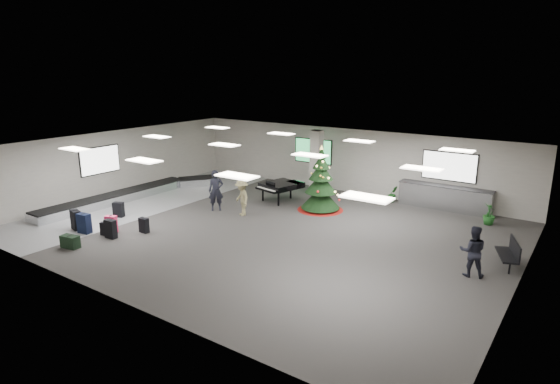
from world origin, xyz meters
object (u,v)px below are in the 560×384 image
Objects in this scene: grand_piano at (280,186)px; christmas_tree at (321,188)px; baggage_carousel at (134,194)px; potted_plant_right at (489,214)px; traveler_a at (216,191)px; potted_plant_left at (393,194)px; traveler_b at (242,198)px; pink_suitcase at (111,224)px; service_counter at (444,197)px; traveler_bench at (473,251)px; bench at (510,252)px.

christmas_tree is at bearing 9.29° from grand_piano.
baggage_carousel is 15.97m from potted_plant_right.
christmas_tree is 1.62× the size of traveler_a.
potted_plant_right reaches higher than potted_plant_left.
grand_piano is at bearing 176.15° from christmas_tree.
christmas_tree is at bearing -124.81° from potted_plant_left.
traveler_a is 1.16× the size of traveler_b.
pink_suitcase is 0.38× the size of traveler_a.
service_counter is (12.84, 6.73, 0.33)m from baggage_carousel.
traveler_bench is at bearing -4.46° from pink_suitcase.
christmas_tree reaches higher than potted_plant_right.
traveler_b is at bearing -78.17° from grand_piano.
christmas_tree reaches higher than traveler_a.
traveler_a is at bearing -135.74° from potted_plant_left.
potted_plant_right is (14.94, 5.64, 0.22)m from baggage_carousel.
pink_suitcase is (-9.56, -10.38, -0.21)m from service_counter.
christmas_tree reaches higher than bench.
christmas_tree reaches higher than pink_suitcase.
pink_suitcase is 0.88× the size of potted_plant_left.
grand_piano is at bearing 118.37° from traveler_b.
potted_plant_left is (-5.88, 5.07, -0.11)m from bench.
service_counter is 5.20× the size of potted_plant_left.
pink_suitcase is at bearing -141.48° from potted_plant_right.
christmas_tree is at bearing 32.77° from pink_suitcase.
christmas_tree reaches higher than traveler_bench.
pink_suitcase is 0.44× the size of traveler_b.
traveler_a is 1.13× the size of traveler_bench.
bench is (16.38, 1.52, 0.29)m from baggage_carousel.
pink_suitcase is at bearing -125.44° from christmas_tree.
traveler_bench reaches higher than bench.
pink_suitcase is 8.79m from christmas_tree.
traveler_b is at bearing -41.12° from traveler_a.
traveler_b reaches higher than service_counter.
traveler_a is (-1.46, -2.82, 0.16)m from grand_piano.
potted_plant_right is at bearing 57.55° from traveler_b.
potted_plant_left is (10.51, 6.58, 0.18)m from baggage_carousel.
traveler_bench is (2.69, -6.55, 0.25)m from service_counter.
bench is (8.02, -1.98, -0.49)m from christmas_tree.
service_counter is at bearing 3.68° from potted_plant_left.
traveler_bench reaches higher than potted_plant_right.
christmas_tree is at bearing 22.70° from baggage_carousel.
grand_piano is (2.79, 7.30, 0.41)m from pink_suitcase.
traveler_a reaches higher than potted_plant_right.
christmas_tree reaches higher than baggage_carousel.
traveler_a is 8.26m from potted_plant_left.
traveler_a is (-11.78, -0.69, 0.39)m from bench.
baggage_carousel is 15.55m from traveler_bench.
traveler_bench is (7.17, -3.32, -0.20)m from christmas_tree.
traveler_a is 1.41m from traveler_b.
service_counter is 2.25× the size of traveler_a.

